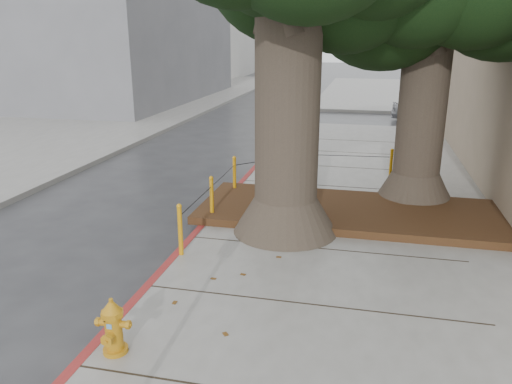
% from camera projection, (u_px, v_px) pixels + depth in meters
% --- Properties ---
extents(ground, '(140.00, 140.00, 0.00)m').
position_uv_depth(ground, '(274.00, 309.00, 7.32)').
color(ground, '#28282B').
rests_on(ground, ground).
extents(sidewalk_far, '(16.00, 20.00, 0.15)m').
position_uv_depth(sidewalk_far, '(443.00, 93.00, 33.93)').
color(sidewalk_far, slate).
rests_on(sidewalk_far, ground).
extents(curb_red, '(0.14, 26.00, 0.16)m').
position_uv_depth(curb_red, '(200.00, 231.00, 10.05)').
color(curb_red, maroon).
rests_on(curb_red, ground).
extents(planter_bed, '(6.40, 2.60, 0.16)m').
position_uv_depth(planter_bed, '(350.00, 212.00, 10.69)').
color(planter_bed, black).
rests_on(planter_bed, sidewalk_main).
extents(bollard_ring, '(3.79, 5.39, 0.95)m').
position_uv_depth(bollard_ring, '(273.00, 181.00, 11.38)').
color(bollard_ring, orange).
rests_on(bollard_ring, sidewalk_main).
extents(fire_hydrant, '(0.38, 0.34, 0.73)m').
position_uv_depth(fire_hydrant, '(113.00, 327.00, 5.98)').
color(fire_hydrant, orange).
rests_on(fire_hydrant, sidewalk_main).
extents(car_silver, '(3.44, 1.47, 1.16)m').
position_uv_depth(car_silver, '(429.00, 109.00, 23.14)').
color(car_silver, '#A1A1A6').
rests_on(car_silver, ground).
extents(car_dark, '(1.76, 4.06, 1.16)m').
position_uv_depth(car_dark, '(132.00, 102.00, 25.53)').
color(car_dark, black).
rests_on(car_dark, ground).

